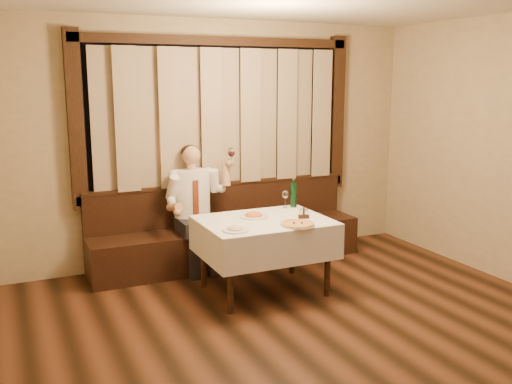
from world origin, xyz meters
name	(u,v)px	position (x,y,z in m)	size (l,w,h in m)	color
room	(301,155)	(0.00, 0.97, 1.50)	(5.01, 6.01, 2.81)	black
banquette	(227,237)	(0.00, 2.72, 0.31)	(3.20, 0.61, 0.94)	black
dining_table	(264,230)	(0.00, 1.70, 0.65)	(1.27, 0.97, 0.76)	black
pizza	(298,224)	(0.19, 1.35, 0.77)	(0.34, 0.34, 0.04)	white
pasta_red	(254,213)	(-0.06, 1.83, 0.80)	(0.29, 0.29, 0.10)	white
pasta_cream	(236,227)	(-0.43, 1.42, 0.79)	(0.25, 0.25, 0.09)	white
green_bottle	(294,195)	(0.53, 2.07, 0.89)	(0.07, 0.07, 0.32)	#104B24
table_wine_glass	(285,195)	(0.43, 2.08, 0.89)	(0.07, 0.07, 0.19)	white
cruet_caddy	(304,214)	(0.38, 1.58, 0.80)	(0.12, 0.09, 0.12)	black
seated_man	(195,199)	(-0.41, 2.63, 0.82)	(0.78, 0.58, 1.42)	black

